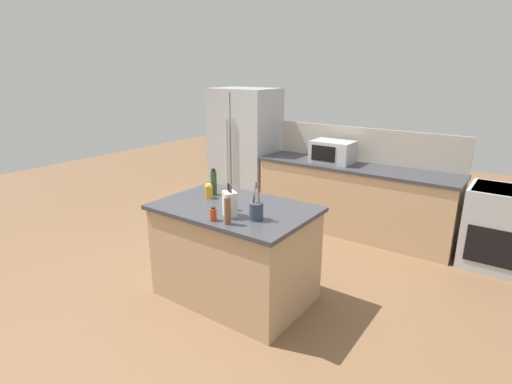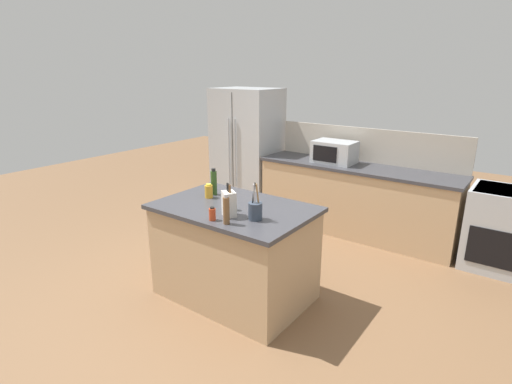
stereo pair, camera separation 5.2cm
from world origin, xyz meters
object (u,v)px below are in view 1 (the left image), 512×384
object	(u,v)px
knife_block	(230,204)
spice_jar_oregano	(234,205)
microwave	(333,152)
honey_jar	(209,191)
olive_oil_bottle	(214,183)
refrigerator	(245,149)
utensil_crock	(256,210)
range_oven	(502,228)
pepper_grinder	(227,210)
spice_jar_paprika	(213,214)

from	to	relation	value
knife_block	spice_jar_oregano	xyz separation A→B (m)	(-0.06, 0.14, -0.07)
microwave	honey_jar	distance (m)	2.17
olive_oil_bottle	spice_jar_oregano	xyz separation A→B (m)	(0.46, -0.24, -0.08)
refrigerator	knife_block	size ratio (longest dim) A/B	6.49
refrigerator	utensil_crock	distance (m)	3.09
knife_block	spice_jar_oregano	bearing A→B (deg)	147.72
range_oven	olive_oil_bottle	bearing A→B (deg)	-140.12
olive_oil_bottle	microwave	bearing A→B (deg)	80.16
refrigerator	microwave	xyz separation A→B (m)	(1.53, -0.05, 0.15)
refrigerator	microwave	bearing A→B (deg)	-1.92
microwave	pepper_grinder	distance (m)	2.59
spice_jar_oregano	spice_jar_paprika	xyz separation A→B (m)	(0.01, -0.30, 0.01)
honey_jar	pepper_grinder	size ratio (longest dim) A/B	0.55
refrigerator	knife_block	xyz separation A→B (m)	(1.70, -2.48, 0.11)
refrigerator	range_oven	distance (m)	3.65
refrigerator	honey_jar	world-z (taller)	refrigerator
spice_jar_oregano	microwave	bearing A→B (deg)	92.57
spice_jar_oregano	pepper_grinder	bearing A→B (deg)	-60.94
range_oven	spice_jar_paprika	world-z (taller)	spice_jar_paprika
utensil_crock	olive_oil_bottle	xyz separation A→B (m)	(-0.75, 0.32, 0.05)
olive_oil_bottle	honey_jar	distance (m)	0.13
refrigerator	pepper_grinder	distance (m)	3.18
utensil_crock	pepper_grinder	size ratio (longest dim) A/B	1.25
range_oven	pepper_grinder	size ratio (longest dim) A/B	3.59
range_oven	spice_jar_paprika	size ratio (longest dim) A/B	7.71
olive_oil_bottle	pepper_grinder	world-z (taller)	olive_oil_bottle
knife_block	range_oven	bearing A→B (deg)	84.89
refrigerator	olive_oil_bottle	world-z (taller)	refrigerator
spice_jar_oregano	pepper_grinder	xyz separation A→B (m)	(0.16, -0.29, 0.07)
refrigerator	utensil_crock	size ratio (longest dim) A/B	5.88
honey_jar	spice_jar_oregano	distance (m)	0.45
knife_block	spice_jar_paprika	xyz separation A→B (m)	(-0.05, -0.16, -0.06)
knife_block	utensil_crock	size ratio (longest dim) A/B	0.91
spice_jar_oregano	knife_block	bearing A→B (deg)	-65.56
spice_jar_oregano	refrigerator	bearing A→B (deg)	124.97
spice_jar_paprika	olive_oil_bottle	bearing A→B (deg)	130.73
range_oven	pepper_grinder	distance (m)	3.21
refrigerator	knife_block	bearing A→B (deg)	-55.57
microwave	spice_jar_oregano	xyz separation A→B (m)	(0.10, -2.28, -0.10)
microwave	knife_block	world-z (taller)	microwave
knife_block	spice_jar_paprika	distance (m)	0.18
microwave	spice_jar_paprika	xyz separation A→B (m)	(0.12, -2.58, -0.09)
olive_oil_bottle	spice_jar_paprika	bearing A→B (deg)	-49.27
refrigerator	range_oven	bearing A→B (deg)	-0.81
honey_jar	spice_jar_paprika	size ratio (longest dim) A/B	1.19
microwave	spice_jar_oregano	world-z (taller)	microwave
spice_jar_oregano	spice_jar_paprika	world-z (taller)	spice_jar_paprika
utensil_crock	pepper_grinder	xyz separation A→B (m)	(-0.13, -0.22, 0.04)
range_oven	knife_block	bearing A→B (deg)	-128.38
olive_oil_bottle	spice_jar_paprika	xyz separation A→B (m)	(0.47, -0.55, -0.07)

